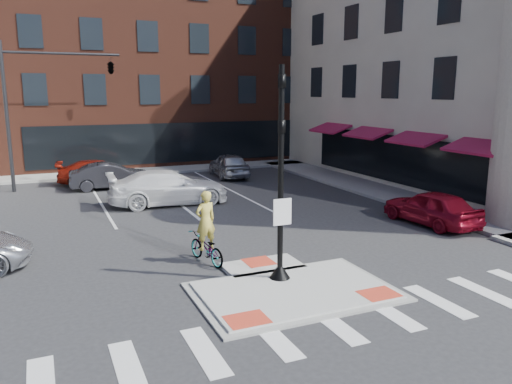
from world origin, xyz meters
name	(u,v)px	position (x,y,z in m)	size (l,w,h in m)	color
ground	(286,286)	(0.00, 0.00, 0.00)	(120.00, 120.00, 0.00)	#28282B
refuge_island	(290,288)	(0.00, -0.26, 0.05)	(5.40, 4.65, 0.13)	gray
sidewalk_e	(379,190)	(10.80, 10.00, 0.07)	(3.00, 24.00, 0.15)	gray
sidewalk_n	(182,168)	(3.00, 22.00, 0.07)	(26.00, 3.00, 0.15)	gray
building_n	(148,62)	(3.00, 31.99, 7.80)	(24.40, 18.40, 15.50)	#532619
building_e	(511,48)	(21.54, 11.50, 8.04)	(21.90, 23.90, 17.70)	#B7AF9C
building_far_left	(54,95)	(-4.00, 52.00, 5.00)	(10.00, 12.00, 10.00)	slate
building_far_right	(160,86)	(9.00, 54.00, 6.00)	(12.00, 12.00, 12.00)	brown
signal_pole	(281,202)	(0.00, 0.40, 2.36)	(0.60, 0.60, 5.98)	black
mast_arm_signal	(84,76)	(-3.47, 18.00, 6.21)	(6.10, 2.24, 8.00)	black
red_sedan	(431,207)	(8.49, 3.56, 0.73)	(1.71, 4.26, 1.45)	maroon
white_pickup	(168,188)	(-0.48, 11.58, 0.83)	(2.32, 5.71, 1.66)	white
bg_car_dark	(111,176)	(-2.50, 16.77, 0.73)	(1.55, 4.45, 1.46)	#28282D
bg_car_silver	(229,165)	(5.00, 17.87, 0.77)	(1.82, 4.52, 1.54)	#A9ABB0
bg_car_red	(100,172)	(-2.88, 18.66, 0.70)	(1.95, 4.80, 1.39)	maroon
cyclist	(206,239)	(-1.44, 2.80, 0.79)	(1.08, 2.00, 2.36)	#3F3F44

